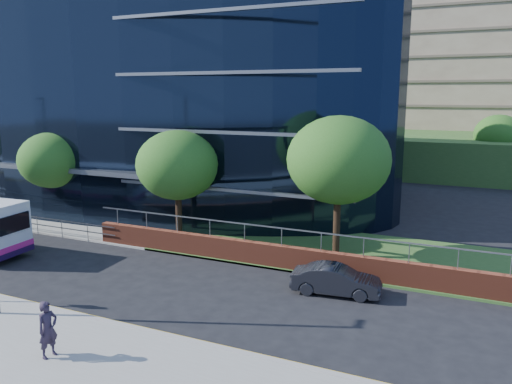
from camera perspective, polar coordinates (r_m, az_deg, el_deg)
The scene contains 10 objects.
far_forecourt at distance 39.15m, azimuth -23.28°, elevation -2.20°, with size 50.00×8.00×0.10m, color gray.
grass_verge at distance 26.91m, azimuth 26.51°, elevation -8.30°, with size 36.00×8.00×0.12m, color #2D511E.
glass_office at distance 44.17m, azimuth -12.74°, elevation 10.26°, with size 44.00×23.10×16.00m.
retaining_wall at distance 23.32m, azimuth 16.96°, elevation -9.07°, with size 34.00×0.40×2.11m.
tree_far_b at distance 35.26m, azimuth -22.27°, elevation 3.37°, with size 4.29×4.29×6.05m.
tree_far_c at distance 28.42m, azimuth -8.99°, elevation 3.04°, with size 4.62×4.62×6.51m.
tree_far_d at distance 25.56m, azimuth 9.43°, elevation 3.61°, with size 5.28×5.28×7.44m.
tree_dist_e at distance 54.68m, azimuth 25.96°, elevation 5.90°, with size 4.62×4.62×6.51m.
parked_car at distance 21.99m, azimuth 9.14°, elevation -9.91°, with size 1.33×3.83×1.26m, color black.
pedestrian at distance 17.81m, azimuth -22.69°, elevation -14.28°, with size 0.69×0.45×1.88m, color #291F2F.
Camera 1 is at (22.47, -14.51, 8.48)m, focal length 35.00 mm.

